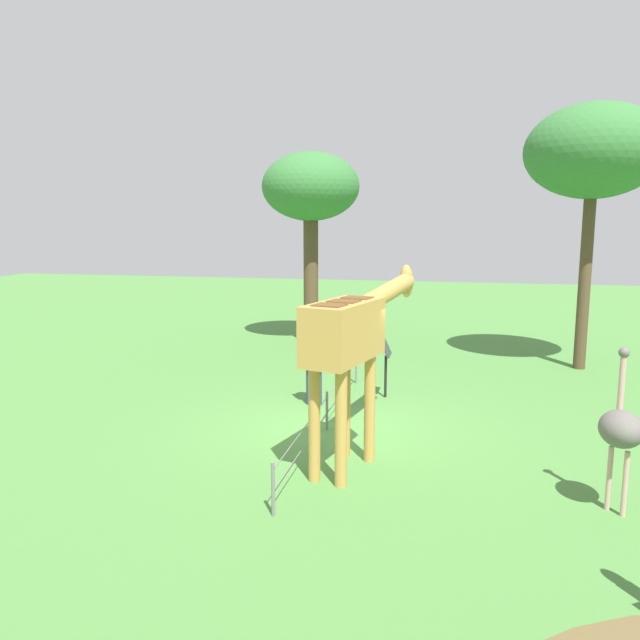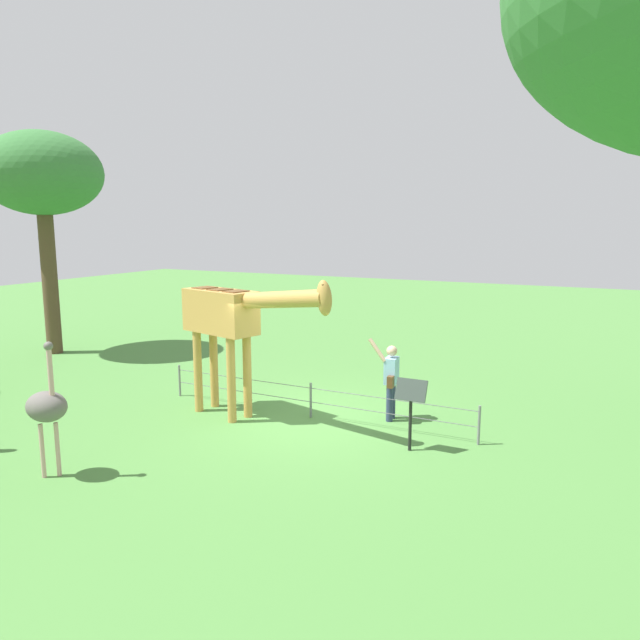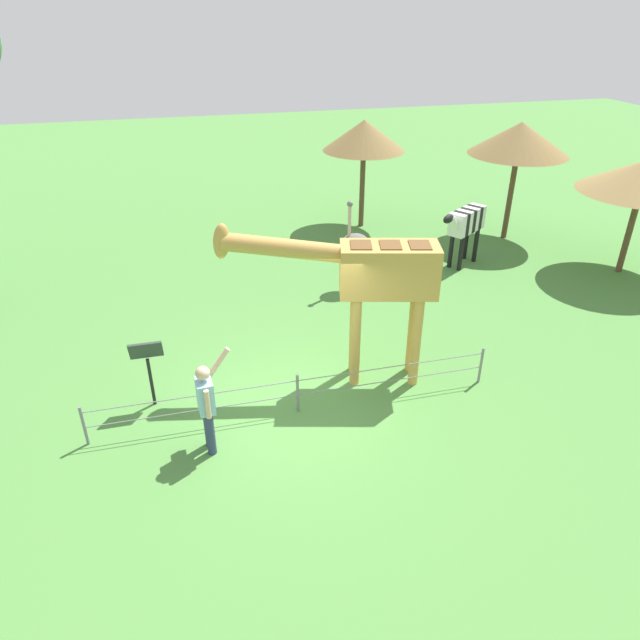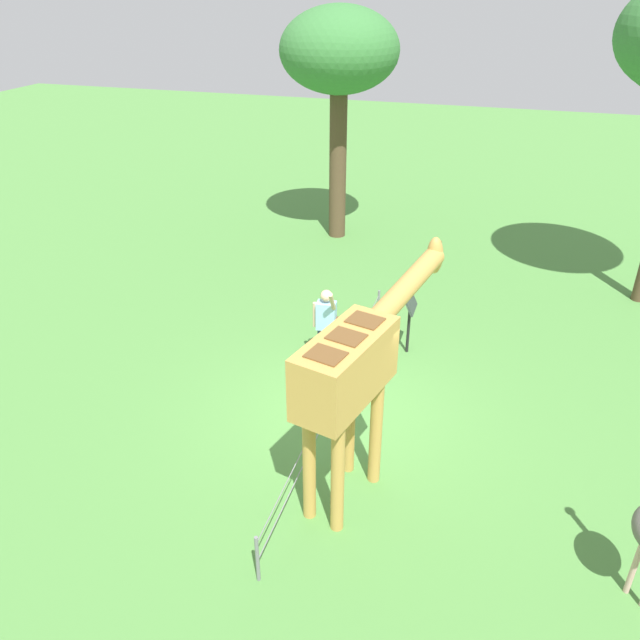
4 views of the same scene
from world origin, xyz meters
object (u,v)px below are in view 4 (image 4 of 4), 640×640
tree_northeast (339,55)px  info_sign (410,310)px  visitor (327,323)px  giraffe (358,363)px

tree_northeast → info_sign: 7.64m
tree_northeast → visitor: bearing=-166.1°
giraffe → info_sign: 4.08m
visitor → tree_northeast: 7.94m
visitor → info_sign: (0.88, -1.43, 0.05)m
tree_northeast → giraffe: bearing=-163.0°
info_sign → giraffe: bearing=178.4°
tree_northeast → info_sign: (-5.80, -3.08, -3.91)m
giraffe → info_sign: size_ratio=2.94×
visitor → giraffe: bearing=-156.5°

